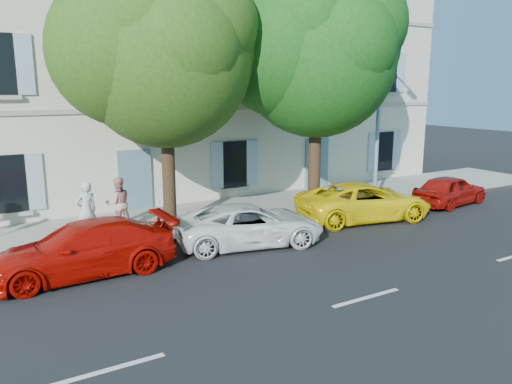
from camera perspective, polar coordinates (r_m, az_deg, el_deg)
ground at (r=15.21m, az=2.16°, el=-6.72°), size 90.00×90.00×0.00m
sidewalk at (r=18.93m, az=-5.13°, el=-2.77°), size 36.00×4.50×0.15m
kerb at (r=17.06m, az=-1.98°, el=-4.36°), size 36.00×0.16×0.16m
building at (r=23.67m, az=-11.60°, el=14.45°), size 28.00×7.00×12.00m
car_red_coupe at (r=13.89m, az=-19.20°, el=-6.19°), size 4.86×2.01×1.41m
car_white_coupe at (r=15.59m, az=-0.69°, el=-3.76°), size 5.01×3.12×1.29m
car_yellow_supercar at (r=18.93m, az=12.26°, el=-1.04°), size 5.42×3.28×1.41m
car_red_hatchback at (r=22.33m, az=21.29°, el=0.21°), size 3.94×2.02×1.28m
tree_left at (r=16.53m, az=-10.40°, el=14.50°), size 5.52×5.52×8.56m
tree_right at (r=18.99m, az=6.98°, el=14.88°), size 5.79×5.79×8.92m
street_lamp at (r=20.75m, az=14.27°, el=11.47°), size 0.28×1.75×8.26m
pedestrian_a at (r=16.56m, az=-18.80°, el=-2.00°), size 0.73×0.55×1.81m
pedestrian_b at (r=17.38m, az=-15.45°, el=-1.25°), size 0.87×0.68×1.76m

